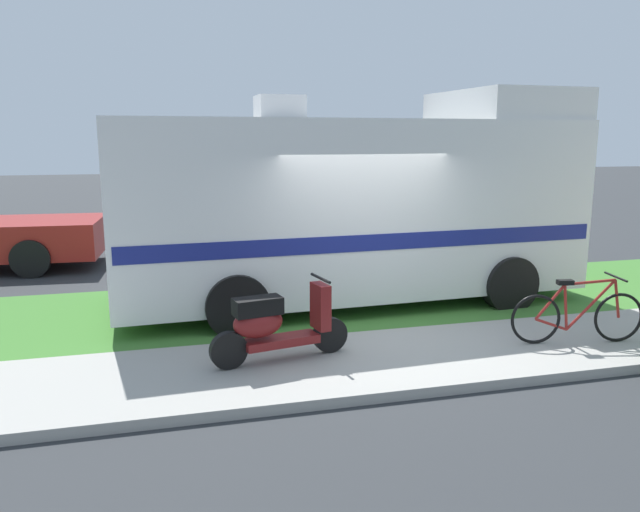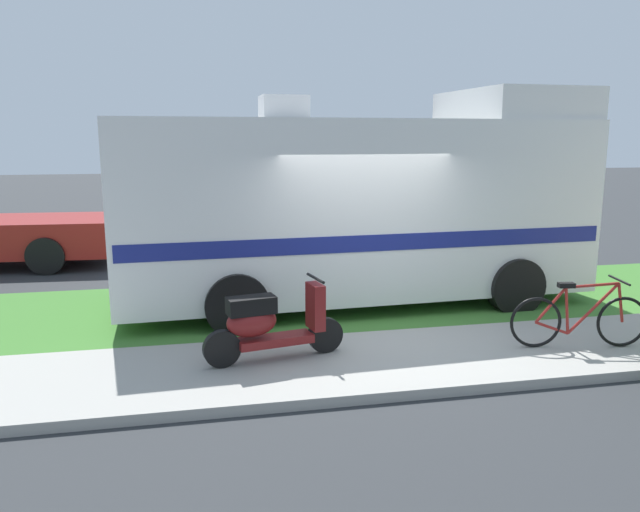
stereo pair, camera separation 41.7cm
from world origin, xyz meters
The scene contains 6 objects.
ground_plane centered at (0.00, 0.00, 0.00)m, with size 80.00×80.00×0.00m, color #2D3033.
sidewalk centered at (0.00, -1.20, 0.06)m, with size 24.00×2.00×0.12m.
grass_strip centered at (0.00, 1.50, 0.04)m, with size 24.00×3.40×0.08m.
motorhome_rv centered at (0.24, 1.66, 1.66)m, with size 7.51×2.95×3.49m.
scooter centered at (-1.56, -1.01, 0.58)m, with size 1.72×0.61×0.97m.
bicycle centered at (2.31, -1.34, 0.49)m, with size 1.73×0.52×0.88m.
Camera 2 is at (-2.40, -7.94, 2.75)m, focal length 34.48 mm.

